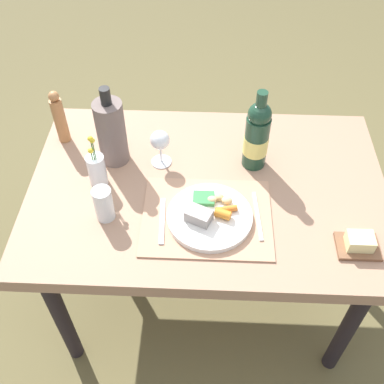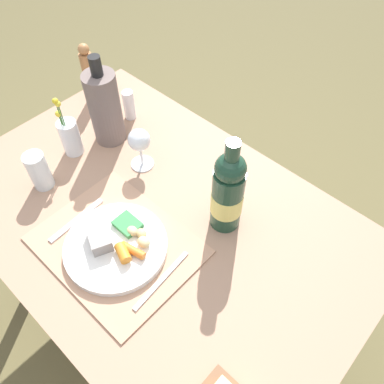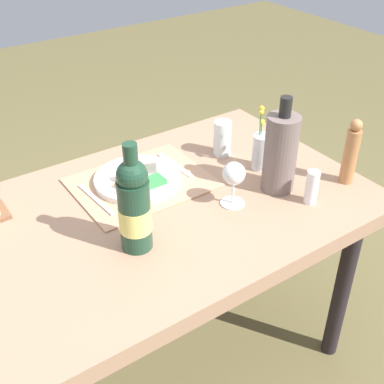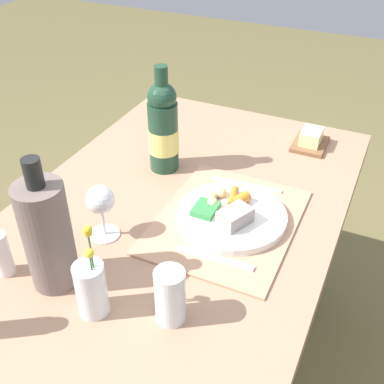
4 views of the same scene
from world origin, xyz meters
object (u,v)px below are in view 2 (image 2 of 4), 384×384
Objects in this scene: dinner_plate at (116,245)px; wine_glass at (139,142)px; wine_bottle at (228,192)px; cooler_bottle at (105,107)px; salt_shaker at (129,105)px; water_tumbler at (40,173)px; dining_table at (156,229)px; pepper_mill at (89,74)px; knife at (162,280)px; fork at (77,220)px; flower_vase at (69,137)px.

dinner_plate is 1.96× the size of wine_glass.
dinner_plate is at bearing -120.01° from wine_bottle.
cooler_bottle is 0.14m from salt_shaker.
water_tumbler is at bearing -121.27° from wine_glass.
pepper_mill is (-0.54, 0.22, 0.18)m from dining_table.
water_tumbler is (-0.33, -0.00, 0.03)m from dinner_plate.
wine_bottle is at bearing 86.23° from knife.
fork and knife have the same top height.
water_tumbler is 0.40× the size of wine_bottle.
knife is (0.31, 0.03, 0.00)m from fork.
fork is 0.29m from wine_glass.
cooler_bottle is (0.04, 0.13, 0.06)m from flower_vase.
cooler_bottle reaches higher than dining_table.
cooler_bottle reaches higher than dinner_plate.
fork is 1.51× the size of water_tumbler.
dinner_plate is at bearing -33.35° from pepper_mill.
fork is at bearing -172.82° from dinner_plate.
wine_glass is at bearing -4.08° from cooler_bottle.
knife is 0.57m from cooler_bottle.
pepper_mill is at bearing 172.10° from wine_bottle.
salt_shaker reaches higher than fork.
water_tumbler is 0.56× the size of flower_vase.
cooler_bottle reaches higher than water_tumbler.
pepper_mill is (-0.37, 0.11, 0.01)m from wine_glass.
wine_bottle is at bearing 36.64° from dining_table.
dinner_plate is 0.16m from knife.
wine_glass is at bearing 124.68° from dinner_plate.
knife is at bearing -26.84° from cooler_bottle.
dining_table is 0.27m from wine_glass.
dining_table is 0.41m from cooler_bottle.
pepper_mill is at bearing 164.03° from wine_glass.
flower_vase is at bearing 162.38° from knife.
fork is at bearing -130.88° from dining_table.
wine_glass is (0.20, 0.11, 0.03)m from flower_vase.
dining_table is 0.23m from knife.
water_tumbler is at bearing 177.72° from knife.
fork is 0.19m from water_tumbler.
knife is 0.65× the size of cooler_bottle.
salt_shaker is at bearing 141.01° from knife.
flower_vase is 0.72× the size of wine_bottle.
wine_glass is at bearing 92.65° from fork.
knife is 0.55m from flower_vase.
flower_vase is 0.24m from wine_glass.
dinner_plate reaches higher than fork.
wine_bottle is (0.16, 0.12, 0.21)m from dining_table.
knife is (0.16, -0.13, 0.08)m from dining_table.
water_tumbler is at bearing -151.22° from wine_bottle.
knife is 1.87× the size of salt_shaker.
dinner_plate is at bearing -178.81° from knife.
cooler_bottle reaches higher than fork.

